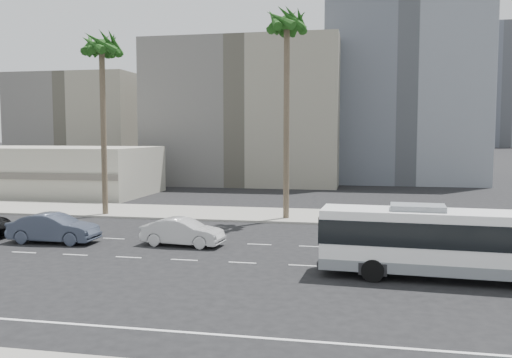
% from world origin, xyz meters
% --- Properties ---
extents(ground, '(700.00, 700.00, 0.00)m').
position_xyz_m(ground, '(0.00, 0.00, 0.00)').
color(ground, black).
rests_on(ground, ground).
extents(sidewalk_north, '(120.00, 7.00, 0.15)m').
position_xyz_m(sidewalk_north, '(0.00, 15.50, 0.07)').
color(sidewalk_north, gray).
rests_on(sidewalk_north, ground).
extents(commercial_low, '(22.00, 12.16, 5.00)m').
position_xyz_m(commercial_low, '(-30.00, 25.99, 2.50)').
color(commercial_low, '#A8A594').
rests_on(commercial_low, ground).
extents(midrise_beige_west, '(24.00, 18.00, 18.00)m').
position_xyz_m(midrise_beige_west, '(-12.00, 45.00, 9.00)').
color(midrise_beige_west, slate).
rests_on(midrise_beige_west, ground).
extents(midrise_gray_center, '(20.00, 20.00, 26.00)m').
position_xyz_m(midrise_gray_center, '(8.00, 52.00, 13.00)').
color(midrise_gray_center, slate).
rests_on(midrise_gray_center, ground).
extents(midrise_beige_far, '(18.00, 16.00, 15.00)m').
position_xyz_m(midrise_beige_far, '(-38.00, 50.00, 7.50)').
color(midrise_beige_far, slate).
rests_on(midrise_beige_far, ground).
extents(civic_tower, '(42.00, 42.00, 129.00)m').
position_xyz_m(civic_tower, '(-2.00, 250.00, 38.83)').
color(civic_tower, '#BAB7AB').
rests_on(civic_tower, ground).
extents(highrise_right, '(26.00, 26.00, 70.00)m').
position_xyz_m(highrise_right, '(45.00, 230.00, 35.00)').
color(highrise_right, slate).
rests_on(highrise_right, ground).
extents(highrise_far, '(22.00, 22.00, 60.00)m').
position_xyz_m(highrise_far, '(70.00, 260.00, 30.00)').
color(highrise_far, slate).
rests_on(highrise_far, ground).
extents(city_bus, '(11.44, 3.23, 3.25)m').
position_xyz_m(city_bus, '(6.60, -1.22, 1.71)').
color(city_bus, white).
rests_on(city_bus, ground).
extents(car_a, '(2.07, 4.85, 1.55)m').
position_xyz_m(car_a, '(-7.25, 3.46, 0.78)').
color(car_a, silver).
rests_on(car_a, ground).
extents(car_b, '(1.89, 5.22, 1.71)m').
position_xyz_m(car_b, '(-14.91, 2.77, 0.86)').
color(car_b, '#343C4C').
rests_on(car_b, ground).
extents(palm_near, '(4.60, 4.60, 15.49)m').
position_xyz_m(palm_near, '(-2.73, 13.74, 14.03)').
color(palm_near, brown).
rests_on(palm_near, ground).
extents(palm_mid, '(4.57, 4.57, 14.14)m').
position_xyz_m(palm_mid, '(-16.84, 13.05, 12.73)').
color(palm_mid, brown).
rests_on(palm_mid, ground).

